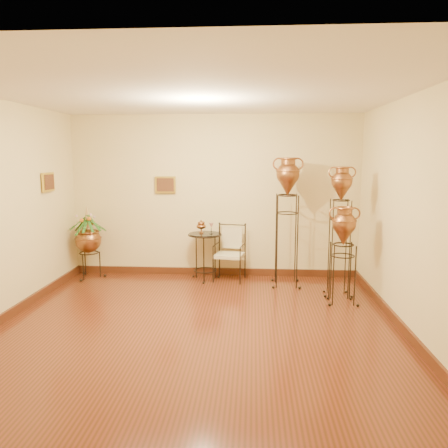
# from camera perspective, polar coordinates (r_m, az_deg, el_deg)

# --- Properties ---
(ground) EXTENTS (5.00, 5.00, 0.00)m
(ground) POSITION_cam_1_polar(r_m,az_deg,el_deg) (5.51, -3.60, -13.47)
(ground) COLOR #602616
(ground) RESTS_ON ground
(room_shell) EXTENTS (5.02, 5.02, 2.81)m
(room_shell) POSITION_cam_1_polar(r_m,az_deg,el_deg) (5.12, -3.84, 4.82)
(room_shell) COLOR beige
(room_shell) RESTS_ON ground
(amphora_tall) EXTENTS (0.48, 0.48, 1.97)m
(amphora_tall) POSITION_cam_1_polar(r_m,az_deg,el_deg) (6.67, 14.89, -0.83)
(amphora_tall) COLOR black
(amphora_tall) RESTS_ON ground
(amphora_mid) EXTENTS (0.57, 0.57, 2.10)m
(amphora_mid) POSITION_cam_1_polar(r_m,az_deg,el_deg) (7.07, 8.21, 0.38)
(amphora_mid) COLOR black
(amphora_mid) RESTS_ON ground
(amphora_short) EXTENTS (0.56, 0.56, 1.41)m
(amphora_short) POSITION_cam_1_polar(r_m,az_deg,el_deg) (6.46, 15.26, -3.85)
(amphora_short) COLOR black
(amphora_short) RESTS_ON ground
(planter_urn) EXTENTS (0.79, 0.79, 1.28)m
(planter_urn) POSITION_cam_1_polar(r_m,az_deg,el_deg) (7.86, -17.32, -1.65)
(planter_urn) COLOR black
(planter_urn) RESTS_ON ground
(armchair) EXTENTS (0.61, 0.58, 0.94)m
(armchair) POSITION_cam_1_polar(r_m,az_deg,el_deg) (7.39, 0.72, -3.81)
(armchair) COLOR black
(armchair) RESTS_ON ground
(side_table) EXTENTS (0.61, 0.61, 1.01)m
(side_table) POSITION_cam_1_polar(r_m,az_deg,el_deg) (7.44, -2.50, -4.16)
(side_table) COLOR black
(side_table) RESTS_ON ground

